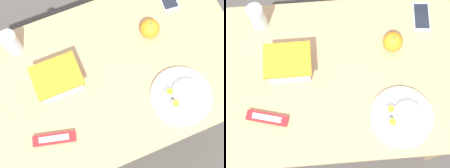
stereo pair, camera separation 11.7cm
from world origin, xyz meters
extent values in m
plane|color=#4C4742|center=(0.00, 0.00, 0.00)|extent=(10.00, 10.00, 0.00)
cube|color=tan|center=(0.00, 0.00, 0.73)|extent=(1.13, 0.67, 0.03)
cylinder|color=#A07D56|center=(-0.51, -0.28, 0.36)|extent=(0.05, 0.05, 0.71)
cylinder|color=#A07D56|center=(0.51, -0.28, 0.36)|extent=(0.05, 0.05, 0.71)
cylinder|color=#A07D56|center=(-0.51, 0.28, 0.36)|extent=(0.05, 0.05, 0.71)
cylinder|color=#A07D56|center=(0.51, 0.28, 0.36)|extent=(0.05, 0.05, 0.71)
cube|color=white|center=(-0.18, 0.04, 0.78)|extent=(0.16, 0.12, 0.07)
cube|color=beige|center=(-0.18, 0.04, 0.76)|extent=(0.15, 0.11, 0.05)
cube|color=orange|center=(-0.18, 0.04, 0.82)|extent=(0.18, 0.14, 0.01)
ellipsoid|color=gray|center=(-0.22, 0.03, 0.78)|extent=(0.06, 0.04, 0.02)
ellipsoid|color=gray|center=(-0.18, 0.05, 0.78)|extent=(0.05, 0.04, 0.03)
ellipsoid|color=gray|center=(-0.13, 0.05, 0.78)|extent=(0.06, 0.05, 0.02)
sphere|color=orange|center=(0.23, 0.10, 0.78)|extent=(0.08, 0.08, 0.08)
cylinder|color=#4C662D|center=(0.23, 0.10, 0.82)|extent=(0.01, 0.01, 0.00)
cylinder|color=white|center=(0.23, -0.19, 0.75)|extent=(0.23, 0.23, 0.02)
ellipsoid|color=white|center=(0.25, -0.19, 0.78)|extent=(0.11, 0.11, 0.04)
ellipsoid|color=white|center=(0.19, -0.21, 0.77)|extent=(0.04, 0.04, 0.03)
cylinder|color=#F4A823|center=(0.19, -0.21, 0.79)|extent=(0.02, 0.02, 0.01)
ellipsoid|color=white|center=(0.19, -0.16, 0.77)|extent=(0.04, 0.04, 0.03)
cylinder|color=#F4A823|center=(0.19, -0.16, 0.79)|extent=(0.02, 0.02, 0.01)
cube|color=red|center=(-0.27, -0.15, 0.75)|extent=(0.16, 0.08, 0.02)
cube|color=white|center=(-0.27, -0.15, 0.76)|extent=(0.11, 0.05, 0.00)
cube|color=#ADADB2|center=(0.37, 0.23, 0.75)|extent=(0.08, 0.14, 0.01)
cube|color=black|center=(0.37, 0.23, 0.75)|extent=(0.07, 0.12, 0.00)
cylinder|color=silver|center=(-0.29, 0.25, 0.80)|extent=(0.06, 0.06, 0.11)
camera|label=1|loc=(-0.14, -0.39, 1.89)|focal=50.00mm
camera|label=2|loc=(-0.02, -0.42, 1.89)|focal=50.00mm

